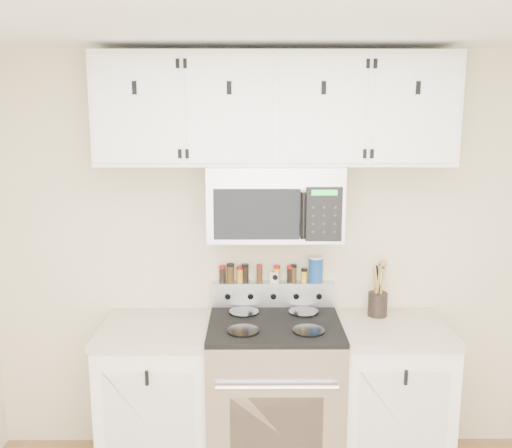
{
  "coord_description": "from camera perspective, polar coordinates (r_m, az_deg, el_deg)",
  "views": [
    {
      "loc": [
        -0.12,
        -1.68,
        2.14
      ],
      "look_at": [
        -0.11,
        1.45,
        1.52
      ],
      "focal_mm": 40.0,
      "sensor_mm": 36.0,
      "label": 1
    }
  ],
  "objects": [
    {
      "name": "base_cabinet_left",
      "position": [
        3.6,
        -9.73,
        -16.77
      ],
      "size": [
        0.64,
        0.62,
        0.92
      ],
      "color": "white",
      "rests_on": "floor"
    },
    {
      "name": "salt_canister",
      "position": [
        3.54,
        5.98,
        -4.52
      ],
      "size": [
        0.09,
        0.09,
        0.16
      ],
      "color": "#154692",
      "rests_on": "range"
    },
    {
      "name": "back_wall",
      "position": [
        3.54,
        1.72,
        -3.34
      ],
      "size": [
        3.5,
        0.01,
        2.5
      ],
      "primitive_type": "cube",
      "color": "beige",
      "rests_on": "floor"
    },
    {
      "name": "base_cabinet_right",
      "position": [
        3.64,
        13.2,
        -16.53
      ],
      "size": [
        0.64,
        0.62,
        0.92
      ],
      "color": "white",
      "rests_on": "floor"
    },
    {
      "name": "microwave",
      "position": [
        3.28,
        1.89,
        2.25
      ],
      "size": [
        0.76,
        0.44,
        0.42
      ],
      "color": "#9E9EA3",
      "rests_on": "back_wall"
    },
    {
      "name": "spice_jar_1",
      "position": [
        3.53,
        -2.56,
        -4.9
      ],
      "size": [
        0.05,
        0.05,
        0.12
      ],
      "color": "#432B10",
      "rests_on": "range"
    },
    {
      "name": "spice_jar_6",
      "position": [
        3.54,
        3.44,
        -5.0
      ],
      "size": [
        0.04,
        0.04,
        0.1
      ],
      "color": "black",
      "rests_on": "range"
    },
    {
      "name": "utensil_crock",
      "position": [
        3.56,
        12.07,
        -7.66
      ],
      "size": [
        0.12,
        0.12,
        0.34
      ],
      "color": "black",
      "rests_on": "base_cabinet_right"
    },
    {
      "name": "spice_jar_4",
      "position": [
        3.53,
        0.36,
        -4.96
      ],
      "size": [
        0.04,
        0.04,
        0.11
      ],
      "color": "#452B10",
      "rests_on": "range"
    },
    {
      "name": "upper_cabinets",
      "position": [
        3.26,
        1.92,
        11.38
      ],
      "size": [
        2.0,
        0.35,
        0.62
      ],
      "color": "white",
      "rests_on": "back_wall"
    },
    {
      "name": "kitchen_timer",
      "position": [
        3.54,
        1.93,
        -5.32
      ],
      "size": [
        0.07,
        0.06,
        0.07
      ],
      "primitive_type": "cube",
      "rotation": [
        0.0,
        0.0,
        -0.35
      ],
      "color": "silver",
      "rests_on": "range"
    },
    {
      "name": "spice_jar_7",
      "position": [
        3.54,
        3.78,
        -4.94
      ],
      "size": [
        0.04,
        0.04,
        0.11
      ],
      "color": "#463111",
      "rests_on": "range"
    },
    {
      "name": "spice_jar_3",
      "position": [
        3.53,
        -1.07,
        -4.94
      ],
      "size": [
        0.04,
        0.04,
        0.11
      ],
      "color": "black",
      "rests_on": "range"
    },
    {
      "name": "spice_jar_2",
      "position": [
        3.53,
        -1.6,
        -5.05
      ],
      "size": [
        0.04,
        0.04,
        0.1
      ],
      "color": "orange",
      "rests_on": "range"
    },
    {
      "name": "range",
      "position": [
        3.52,
        1.83,
        -16.78
      ],
      "size": [
        0.76,
        0.65,
        1.1
      ],
      "color": "#B7B7BA",
      "rests_on": "floor"
    },
    {
      "name": "spice_jar_0",
      "position": [
        3.54,
        -3.38,
        -5.0
      ],
      "size": [
        0.04,
        0.04,
        0.11
      ],
      "color": "black",
      "rests_on": "range"
    },
    {
      "name": "spice_jar_8",
      "position": [
        3.55,
        4.82,
        -5.13
      ],
      "size": [
        0.04,
        0.04,
        0.09
      ],
      "color": "yellow",
      "rests_on": "range"
    },
    {
      "name": "spice_jar_5",
      "position": [
        3.53,
        2.09,
        -5.0
      ],
      "size": [
        0.04,
        0.04,
        0.11
      ],
      "color": "gold",
      "rests_on": "range"
    }
  ]
}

